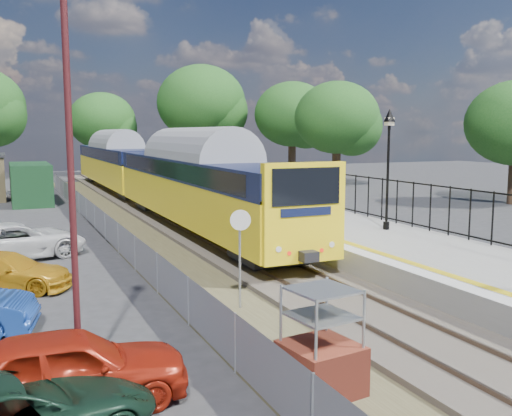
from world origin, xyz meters
TOP-DOWN VIEW (x-y plane):
  - ground at (0.00, 0.00)m, footprint 120.00×120.00m
  - track_bed at (-0.47, 9.67)m, footprint 5.90×80.00m
  - platform at (4.20, 8.00)m, footprint 5.00×70.00m
  - platform_edge at (2.14, 8.00)m, footprint 0.90×70.00m
  - victorian_lamp_north at (5.30, 6.00)m, footprint 0.44×0.44m
  - palisade_fence at (6.55, 2.24)m, footprint 0.12×26.00m
  - wire_fence at (-4.20, 12.00)m, footprint 0.06×52.00m
  - tree_line at (1.40, 42.00)m, footprint 56.80×43.80m
  - train at (0.00, 23.32)m, footprint 2.82×40.83m
  - brick_plinth at (-3.17, -3.48)m, footprint 1.36×1.36m
  - speed_sign at (-2.62, 1.57)m, footprint 0.52×0.20m
  - carpark_lamp at (-7.02, -1.39)m, footprint 0.25×0.50m
  - car_red at (-7.28, -2.16)m, footprint 4.05×1.74m
  - car_yellow at (-8.21, 6.12)m, footprint 4.17×3.05m
  - car_white at (-7.78, 10.47)m, footprint 5.29×3.38m

SIDE VIEW (x-z plane):
  - ground at x=0.00m, z-range 0.00..0.00m
  - track_bed at x=-0.47m, z-range -0.05..0.24m
  - platform at x=4.20m, z-range 0.00..0.90m
  - car_yellow at x=-8.21m, z-range 0.00..1.12m
  - wire_fence at x=-4.20m, z-range 0.00..1.20m
  - car_white at x=-7.78m, z-range 0.00..1.36m
  - car_red at x=-7.28m, z-range 0.00..1.36m
  - platform_edge at x=2.14m, z-range 0.90..0.91m
  - brick_plinth at x=-3.17m, z-range -0.04..1.92m
  - speed_sign at x=-2.62m, z-range 0.46..3.12m
  - palisade_fence at x=6.55m, z-range 0.84..2.84m
  - train at x=0.00m, z-range 0.59..4.09m
  - carpark_lamp at x=-7.02m, z-range 0.50..7.92m
  - victorian_lamp_north at x=5.30m, z-range 2.00..6.60m
  - tree_line at x=1.40m, z-range 0.67..12.55m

